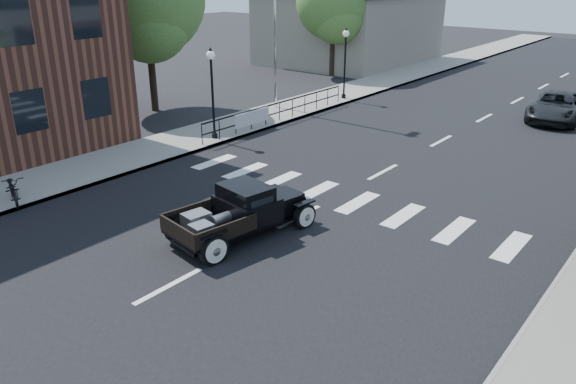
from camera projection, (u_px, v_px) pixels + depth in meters
The scene contains 14 objects.
ground at pixel (254, 241), 15.25m from camera, with size 120.00×120.00×0.00m, color black.
road at pixel (468, 127), 26.14m from camera, with size 14.00×80.00×0.02m, color black.
road_markings at pixel (420, 153), 22.51m from camera, with size 12.00×60.00×0.06m, color silver, non-canonical shape.
sidewalk_left at pixel (320, 100), 31.02m from camera, with size 3.00×80.00×0.15m, color gray.
low_building_left at pixel (350, 29), 43.31m from camera, with size 10.00×12.00×5.00m, color gray.
railing at pixel (279, 110), 26.48m from camera, with size 0.08×10.00×1.00m, color black, non-canonical shape.
banner at pixel (253, 123), 25.06m from camera, with size 0.04×2.20×0.60m, color silver, non-canonical shape.
lamp_post_b at pixel (213, 94), 23.24m from camera, with size 0.36×0.36×3.78m, color black, non-canonical shape.
lamp_post_c at pixel (345, 64), 30.50m from camera, with size 0.36×0.36×3.78m, color black, non-canonical shape.
big_tree_near at pixel (148, 26), 27.56m from camera, with size 5.78×5.78×8.48m, color #466F2F, non-canonical shape.
big_tree_far at pixel (333, 20), 37.08m from camera, with size 4.97×4.97×7.31m, color #466F2F, non-canonical shape.
hotrod_pickup at pixel (240, 211), 15.28m from camera, with size 2.00×4.29×1.49m, color black, non-canonical shape.
second_car at pixel (557, 107), 27.01m from camera, with size 2.22×4.82×1.34m, color black.
motorcycle at pixel (13, 188), 17.22m from camera, with size 0.61×1.75×0.92m, color black.
Camera 1 is at (9.22, -10.11, 6.93)m, focal length 35.00 mm.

